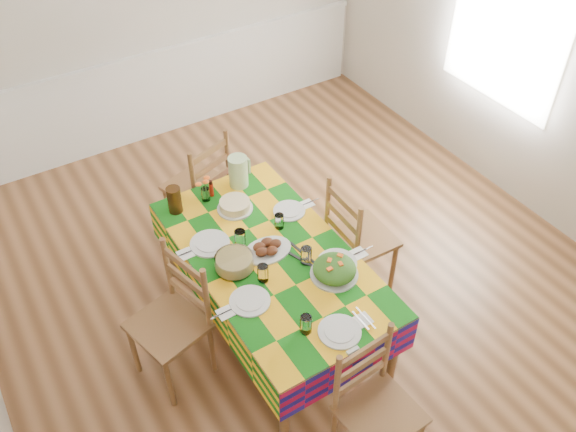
# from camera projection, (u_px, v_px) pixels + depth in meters

# --- Properties ---
(room) EXTENTS (4.58, 5.08, 2.78)m
(room) POSITION_uv_depth(u_px,v_px,m) (298.00, 139.00, 3.98)
(room) COLOR brown
(room) RESTS_ON ground
(wainscot) EXTENTS (4.41, 0.06, 0.92)m
(wainscot) POSITION_uv_depth(u_px,v_px,m) (164.00, 89.00, 6.13)
(wainscot) COLOR white
(wainscot) RESTS_ON room
(window_right) EXTENTS (0.00, 1.40, 1.40)m
(window_right) POSITION_uv_depth(u_px,v_px,m) (509.00, 22.00, 4.95)
(window_right) COLOR white
(window_right) RESTS_ON room
(dining_table) EXTENTS (1.00, 1.85, 0.72)m
(dining_table) POSITION_uv_depth(u_px,v_px,m) (272.00, 264.00, 4.12)
(dining_table) COLOR brown
(dining_table) RESTS_ON room
(setting_near_head) EXTENTS (0.42, 0.28, 0.12)m
(setting_near_head) POSITION_uv_depth(u_px,v_px,m) (328.00, 328.00, 3.58)
(setting_near_head) COLOR silver
(setting_near_head) RESTS_ON dining_table
(setting_left_near) EXTENTS (0.47, 0.28, 0.12)m
(setting_left_near) POSITION_uv_depth(u_px,v_px,m) (254.00, 291.00, 3.80)
(setting_left_near) COLOR silver
(setting_left_near) RESTS_ON dining_table
(setting_left_far) EXTENTS (0.50, 0.30, 0.13)m
(setting_left_far) POSITION_uv_depth(u_px,v_px,m) (220.00, 242.00, 4.12)
(setting_left_far) COLOR silver
(setting_left_far) RESTS_ON dining_table
(setting_right_near) EXTENTS (0.50, 0.29, 0.13)m
(setting_right_near) POSITION_uv_depth(u_px,v_px,m) (327.00, 260.00, 4.00)
(setting_right_near) COLOR silver
(setting_right_near) RESTS_ON dining_table
(setting_right_far) EXTENTS (0.44, 0.25, 0.11)m
(setting_right_far) POSITION_uv_depth(u_px,v_px,m) (286.00, 214.00, 4.34)
(setting_right_far) COLOR silver
(setting_right_far) RESTS_ON dining_table
(meat_platter) EXTENTS (0.34, 0.24, 0.07)m
(meat_platter) POSITION_uv_depth(u_px,v_px,m) (267.00, 249.00, 4.08)
(meat_platter) COLOR silver
(meat_platter) RESTS_ON dining_table
(salad_platter) EXTENTS (0.31, 0.31, 0.13)m
(salad_platter) POSITION_uv_depth(u_px,v_px,m) (334.00, 269.00, 3.90)
(salad_platter) COLOR silver
(salad_platter) RESTS_ON dining_table
(pasta_bowl) EXTENTS (0.26, 0.26, 0.09)m
(pasta_bowl) POSITION_uv_depth(u_px,v_px,m) (234.00, 262.00, 3.96)
(pasta_bowl) COLOR white
(pasta_bowl) RESTS_ON dining_table
(cake) EXTENTS (0.26, 0.26, 0.07)m
(cake) POSITION_uv_depth(u_px,v_px,m) (235.00, 205.00, 4.39)
(cake) COLOR silver
(cake) RESTS_ON dining_table
(serving_utensils) EXTENTS (0.14, 0.31, 0.01)m
(serving_utensils) POSITION_uv_depth(u_px,v_px,m) (302.00, 257.00, 4.05)
(serving_utensils) COLOR black
(serving_utensils) RESTS_ON dining_table
(flower_vase) EXTENTS (0.12, 0.10, 0.20)m
(flower_vase) POSITION_uv_depth(u_px,v_px,m) (205.00, 191.00, 4.44)
(flower_vase) COLOR white
(flower_vase) RESTS_ON dining_table
(hot_sauce) EXTENTS (0.03, 0.03, 0.14)m
(hot_sauce) POSITION_uv_depth(u_px,v_px,m) (211.00, 188.00, 4.49)
(hot_sauce) COLOR #B21B0E
(hot_sauce) RESTS_ON dining_table
(green_pitcher) EXTENTS (0.15, 0.15, 0.25)m
(green_pitcher) POSITION_uv_depth(u_px,v_px,m) (238.00, 171.00, 4.54)
(green_pitcher) COLOR #B0D093
(green_pitcher) RESTS_ON dining_table
(tea_pitcher) EXTENTS (0.10, 0.10, 0.21)m
(tea_pitcher) POSITION_uv_depth(u_px,v_px,m) (174.00, 200.00, 4.34)
(tea_pitcher) COLOR black
(tea_pitcher) RESTS_ON dining_table
(name_card) EXTENTS (0.08, 0.03, 0.02)m
(name_card) POSITION_uv_depth(u_px,v_px,m) (353.00, 351.00, 3.49)
(name_card) COLOR silver
(name_card) RESTS_ON dining_table
(chair_near) EXTENTS (0.46, 0.44, 0.97)m
(chair_near) POSITION_uv_depth(u_px,v_px,m) (375.00, 408.00, 3.50)
(chair_near) COLOR brown
(chair_near) RESTS_ON room
(chair_far) EXTENTS (0.56, 0.55, 1.01)m
(chair_far) POSITION_uv_depth(u_px,v_px,m) (201.00, 187.00, 4.96)
(chair_far) COLOR brown
(chair_far) RESTS_ON room
(chair_left) EXTENTS (0.53, 0.54, 1.01)m
(chair_left) POSITION_uv_depth(u_px,v_px,m) (174.00, 321.00, 3.94)
(chair_left) COLOR brown
(chair_left) RESTS_ON room
(chair_right) EXTENTS (0.44, 0.46, 1.01)m
(chair_right) POSITION_uv_depth(u_px,v_px,m) (357.00, 239.00, 4.51)
(chair_right) COLOR brown
(chair_right) RESTS_ON room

